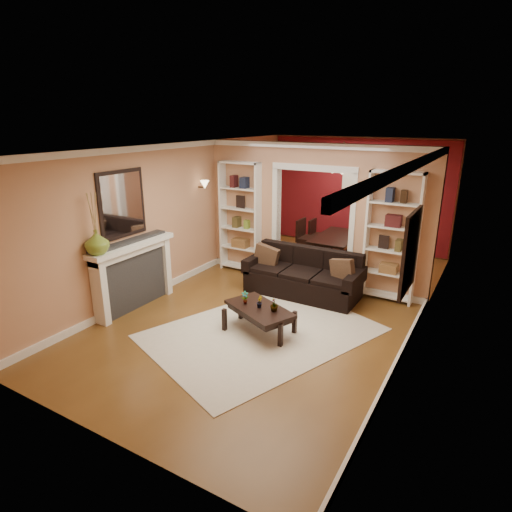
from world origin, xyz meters
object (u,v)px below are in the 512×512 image
Objects in this scene: sofa at (303,273)px; bookshelf_right at (392,238)px; bookshelf_left at (241,218)px; dining_table at (338,248)px; coffee_table at (259,320)px; fireplace at (135,276)px.

bookshelf_right is at bearing 22.51° from sofa.
bookshelf_left is 1.45× the size of dining_table.
fireplace reaches higher than coffee_table.
sofa is 1.34× the size of dining_table.
sofa is 0.93× the size of bookshelf_right.
coffee_table is at bearing -52.31° from bookshelf_left.
coffee_table is (0.03, -1.67, -0.21)m from sofa.
bookshelf_left is 3.10m from bookshelf_right.
sofa is 0.93× the size of bookshelf_left.
bookshelf_right is (1.36, 2.25, 0.94)m from coffee_table.
bookshelf_right is 4.47m from fireplace.
dining_table reaches higher than coffee_table.
dining_table is (1.55, 1.72, -0.87)m from bookshelf_left.
fireplace is (-2.28, -0.28, 0.37)m from coffee_table.
sofa is at bearing 115.70° from coffee_table.
dining_table is (-1.55, 1.72, -0.87)m from bookshelf_right.
bookshelf_left reaches higher than fireplace.
bookshelf_right reaches higher than coffee_table.
bookshelf_left is (-1.74, 2.25, 0.94)m from coffee_table.
bookshelf_left reaches higher than sofa.
bookshelf_right is 1.35× the size of fireplace.
dining_table is at bearing 48.02° from bookshelf_left.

